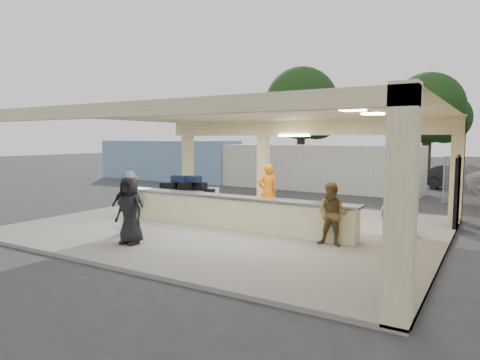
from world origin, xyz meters
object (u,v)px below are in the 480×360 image
Objects in this scene: baggage_handler at (268,192)px; passenger_a at (332,214)px; container_blue at (168,160)px; drum_fan at (399,214)px; luggage_cart at (183,192)px; container_white at (313,167)px; passenger_c at (129,195)px; car_dark at (464,178)px; passenger_d at (130,211)px; passenger_b at (128,206)px; baggage_counter at (225,211)px.

baggage_handler reaches higher than passenger_a.
drum_fan is at bearing -30.09° from container_blue.
container_white is (1.27, 9.64, 0.40)m from luggage_cart.
passenger_c reaches higher than car_dark.
drum_fan is 0.09× the size of container_white.
passenger_c is (-3.98, -2.25, -0.11)m from baggage_handler.
drum_fan is 0.57× the size of baggage_handler.
baggage_handler is at bearing 72.31° from passenger_d.
luggage_cart reaches higher than drum_fan.
passenger_b is 13.48m from container_white.
container_white is at bearing 74.43° from passenger_b.
baggage_handler is at bearing 73.18° from baggage_counter.
passenger_b is at bearing -173.23° from car_dark.
luggage_cart is 1.46× the size of passenger_d.
baggage_counter is 3.32m from luggage_cart.
passenger_b is at bearing 14.42° from baggage_handler.
baggage_counter is 11.39m from container_white.
container_blue is at bearing 107.05° from passenger_c.
passenger_d is at bearing -52.19° from container_blue.
baggage_counter is at bearing -170.47° from car_dark.
passenger_d reaches higher than passenger_b.
container_blue reaches higher than baggage_handler.
passenger_c is at bearing -16.07° from baggage_handler.
drum_fan is 0.10× the size of container_blue.
container_white is (-0.67, 14.19, 0.26)m from passenger_d.
container_white is (-2.16, 9.51, 0.19)m from baggage_handler.
luggage_cart is 3.43m from baggage_handler.
baggage_handler is at bearing -37.55° from container_blue.
passenger_d is at bearing -84.26° from container_white.
drum_fan is 7.55m from passenger_b.
baggage_handler reaches higher than drum_fan.
baggage_handler is 0.45× the size of car_dark.
drum_fan is (7.55, 0.11, -0.14)m from luggage_cart.
passenger_a is (-1.16, -2.23, 0.23)m from drum_fan.
drum_fan is 2.52m from passenger_a.
car_dark is at bearing 80.13° from passenger_a.
passenger_d is 0.17× the size of container_blue.
passenger_b is 1.08m from passenger_d.
baggage_handler is 1.15× the size of passenger_b.
container_blue is at bearing -83.27° from baggage_handler.
passenger_a is at bearing -8.13° from baggage_counter.
baggage_counter is at bearing 71.82° from passenger_d.
drum_fan is at bearing 20.37° from baggage_counter.
passenger_d is at bearing -144.96° from drum_fan.
luggage_cart is at bearing 91.33° from passenger_b.
luggage_cart is 6.74m from passenger_a.
car_dark is at bearing 69.57° from baggage_counter.
passenger_b is (-2.30, -3.97, -0.12)m from baggage_handler.
baggage_handler is 1.16× the size of passenger_a.
passenger_d is 18.23m from container_blue.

